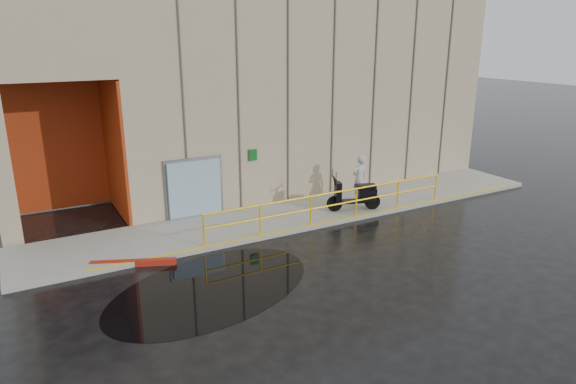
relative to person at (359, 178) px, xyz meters
name	(u,v)px	position (x,y,z in m)	size (l,w,h in m)	color
ground	(265,289)	(-6.27, -4.44, -1.06)	(120.00, 120.00, 0.00)	black
sidewalk	(308,212)	(-2.27, 0.06, -0.98)	(20.00, 3.00, 0.15)	gray
building	(256,83)	(-1.17, 6.55, 3.15)	(20.00, 10.17, 8.00)	tan
guardrail	(334,205)	(-2.02, -1.29, -0.38)	(9.56, 0.06, 1.03)	yellow
person	(359,178)	(0.00, 0.00, 0.00)	(0.66, 0.43, 1.82)	#ADACB1
scooter	(355,187)	(-0.78, -0.78, -0.02)	(2.04, 1.27, 1.54)	black
red_curb	(133,263)	(-8.93, -1.34, -0.97)	(2.40, 0.18, 0.18)	maroon
puddle	(212,288)	(-7.45, -3.67, -1.06)	(6.00, 3.69, 0.01)	black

